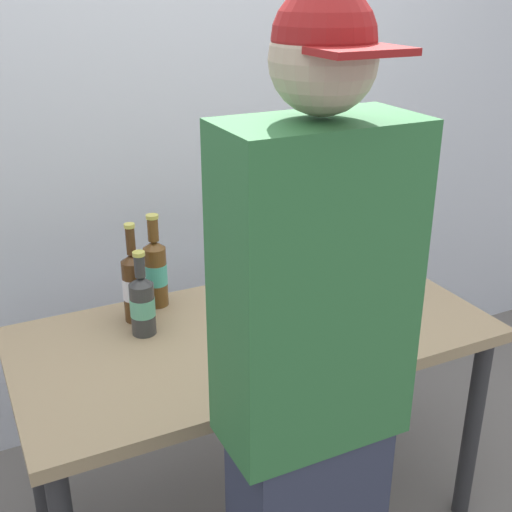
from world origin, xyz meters
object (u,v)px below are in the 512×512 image
(beer_bottle_brown, at_px, (134,285))
(person_figure, at_px, (310,413))
(beer_bottle_dark, at_px, (156,270))
(coffee_mug, at_px, (268,335))
(laptop, at_px, (329,290))
(beer_bottle_amber, at_px, (142,303))

(beer_bottle_brown, height_order, person_figure, person_figure)
(beer_bottle_dark, xyz_separation_m, coffee_mug, (0.20, -0.43, -0.07))
(beer_bottle_dark, bearing_deg, person_figure, -86.84)
(beer_bottle_dark, distance_m, person_figure, 0.92)
(person_figure, relative_size, coffee_mug, 15.30)
(beer_bottle_brown, xyz_separation_m, coffee_mug, (0.30, -0.36, -0.07))
(laptop, relative_size, beer_bottle_amber, 1.62)
(coffee_mug, bearing_deg, beer_bottle_dark, 115.24)
(beer_bottle_brown, xyz_separation_m, person_figure, (0.15, -0.85, 0.03))
(person_figure, xyz_separation_m, coffee_mug, (0.15, 0.49, -0.10))
(coffee_mug, bearing_deg, beer_bottle_amber, 139.09)
(beer_bottle_dark, distance_m, coffee_mug, 0.48)
(beer_bottle_brown, relative_size, beer_bottle_dark, 1.03)
(beer_bottle_amber, distance_m, person_figure, 0.77)
(beer_bottle_amber, bearing_deg, coffee_mug, -40.91)
(beer_bottle_brown, bearing_deg, coffee_mug, -50.16)
(beer_bottle_dark, bearing_deg, coffee_mug, -64.76)
(beer_bottle_brown, bearing_deg, person_figure, -80.24)
(laptop, bearing_deg, person_figure, -125.11)
(beer_bottle_dark, xyz_separation_m, person_figure, (0.05, -0.92, 0.02))
(beer_bottle_dark, xyz_separation_m, beer_bottle_amber, (-0.10, -0.17, -0.02))
(beer_bottle_dark, relative_size, coffee_mug, 2.76)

